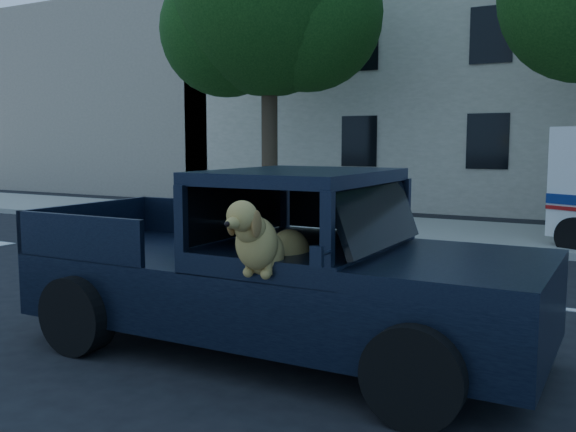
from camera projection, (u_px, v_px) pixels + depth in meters
name	position (u px, v px, depth m)	size (l,w,h in m)	color
ground	(142.00, 330.00, 7.52)	(120.00, 120.00, 0.00)	black
far_sidewalk	(403.00, 230.00, 15.48)	(60.00, 4.00, 0.15)	gray
lane_stripes	(402.00, 290.00, 9.50)	(21.60, 0.14, 0.01)	silver
street_tree_left	(271.00, 9.00, 17.12)	(6.00, 5.20, 8.60)	#332619
building_left	(138.00, 101.00, 28.64)	(12.00, 6.00, 8.00)	tan
pickup_truck	(269.00, 291.00, 6.67)	(5.37, 2.75, 1.91)	black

